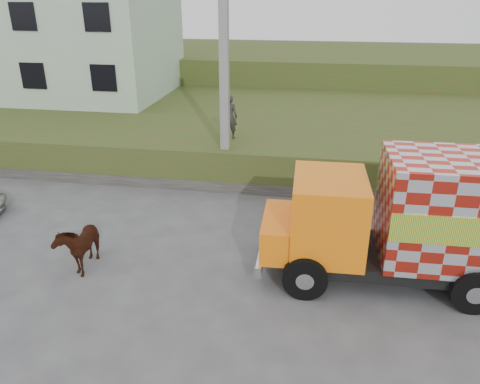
% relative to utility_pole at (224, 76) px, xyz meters
% --- Properties ---
extents(ground, '(120.00, 120.00, 0.00)m').
position_rel_utility_pole_xyz_m(ground, '(1.00, -4.60, -4.08)').
color(ground, '#474749').
rests_on(ground, ground).
extents(embankment, '(40.00, 12.00, 1.50)m').
position_rel_utility_pole_xyz_m(embankment, '(1.00, 5.40, -3.33)').
color(embankment, '#30521B').
rests_on(embankment, ground).
extents(embankment_far, '(40.00, 12.00, 3.00)m').
position_rel_utility_pole_xyz_m(embankment_far, '(1.00, 17.40, -2.58)').
color(embankment_far, '#30521B').
rests_on(embankment_far, ground).
extents(retaining_strip, '(16.00, 0.50, 0.40)m').
position_rel_utility_pole_xyz_m(retaining_strip, '(-1.00, -0.40, -3.88)').
color(retaining_strip, '#595651').
rests_on(retaining_strip, ground).
extents(building, '(10.00, 8.00, 6.00)m').
position_rel_utility_pole_xyz_m(building, '(-10.00, 8.40, 0.42)').
color(building, '#A9C2A5').
rests_on(building, embankment).
extents(utility_pole, '(1.20, 0.30, 8.00)m').
position_rel_utility_pole_xyz_m(utility_pole, '(0.00, 0.00, 0.00)').
color(utility_pole, gray).
rests_on(utility_pole, ground).
extents(cargo_truck, '(7.47, 2.73, 3.31)m').
position_rel_utility_pole_xyz_m(cargo_truck, '(6.15, -5.25, -2.37)').
color(cargo_truck, black).
rests_on(cargo_truck, ground).
extents(cow, '(0.86, 1.67, 1.36)m').
position_rel_utility_pole_xyz_m(cow, '(-2.72, -6.04, -3.39)').
color(cow, black).
rests_on(cow, ground).
extents(pedestrian, '(0.66, 0.47, 1.69)m').
position_rel_utility_pole_xyz_m(pedestrian, '(-0.08, 1.30, -1.73)').
color(pedestrian, '#312D2B').
rests_on(pedestrian, embankment).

